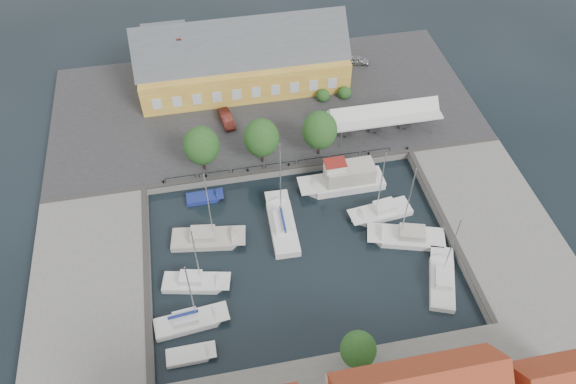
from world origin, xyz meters
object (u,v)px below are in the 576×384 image
object	(u,v)px
west_boat_d	(190,322)
launch_nw	(204,198)
car_silver	(357,60)
tent_canopy	(385,115)
east_boat_c	(442,281)
launch_sw	(190,356)
car_red	(226,118)
center_sailboat	(282,226)
east_boat_b	(408,238)
trawler	(345,180)
east_boat_a	(381,213)
warehouse	(238,61)
west_boat_b	(207,239)
west_boat_c	(195,283)

from	to	relation	value
west_boat_d	launch_nw	xyz separation A→B (m)	(2.86, 16.01, -0.18)
west_boat_d	car_silver	bearing A→B (deg)	53.75
tent_canopy	launch_nw	bearing A→B (deg)	-164.95
east_boat_c	launch_sw	bearing A→B (deg)	-173.01
car_red	center_sailboat	xyz separation A→B (m)	(4.01, -17.81, -1.32)
tent_canopy	launch_nw	size ratio (longest dim) A/B	3.15
east_boat_c	west_boat_d	xyz separation A→B (m)	(-25.82, 0.20, 0.01)
car_silver	east_boat_b	world-z (taller)	east_boat_b
trawler	east_boat_a	distance (m)	5.95
warehouse	car_red	bearing A→B (deg)	-108.59
warehouse	launch_nw	size ratio (longest dim) A/B	6.43
tent_canopy	launch_nw	world-z (taller)	tent_canopy
car_silver	west_boat_b	xyz separation A→B (m)	(-24.71, -27.40, -1.34)
warehouse	trawler	world-z (taller)	warehouse
car_red	launch_sw	world-z (taller)	car_red
west_boat_d	west_boat_c	bearing A→B (deg)	79.12
east_boat_a	car_silver	bearing A→B (deg)	80.12
tent_canopy	west_boat_b	size ratio (longest dim) A/B	1.26
car_red	west_boat_d	xyz separation A→B (m)	(-7.03, -27.83, -1.41)
tent_canopy	east_boat_c	world-z (taller)	east_boat_c
east_boat_a	west_boat_c	world-z (taller)	east_boat_a
car_silver	trawler	xyz separation A→B (m)	(-7.79, -22.32, -0.58)
trawler	west_boat_d	xyz separation A→B (m)	(-19.49, -14.88, -0.74)
east_boat_a	east_boat_c	size ratio (longest dim) A/B	1.05
car_red	center_sailboat	world-z (taller)	center_sailboat
car_red	west_boat_d	distance (m)	28.74
center_sailboat	west_boat_d	xyz separation A→B (m)	(-11.04, -10.03, -0.09)
east_boat_c	car_silver	bearing A→B (deg)	87.78
launch_sw	launch_nw	world-z (taller)	launch_sw
launch_sw	car_silver	bearing A→B (deg)	55.88
east_boat_c	center_sailboat	bearing A→B (deg)	145.32
car_red	west_boat_d	size ratio (longest dim) A/B	0.42
center_sailboat	west_boat_d	size ratio (longest dim) A/B	1.26
east_boat_a	east_boat_b	size ratio (longest dim) A/B	0.90
car_red	east_boat_a	bearing A→B (deg)	-59.19
west_boat_d	launch_nw	size ratio (longest dim) A/B	2.24
car_silver	west_boat_b	world-z (taller)	west_boat_b
car_silver	west_boat_d	world-z (taller)	west_boat_d
west_boat_b	car_red	bearing A→B (deg)	76.12
car_red	west_boat_b	xyz separation A→B (m)	(-4.46, -18.03, -1.42)
east_boat_c	launch_nw	world-z (taller)	east_boat_c
warehouse	trawler	distance (m)	23.65
center_sailboat	west_boat_c	world-z (taller)	center_sailboat
west_boat_c	launch_nw	xyz separation A→B (m)	(2.01, 11.63, -0.17)
east_boat_b	west_boat_c	distance (m)	23.45
center_sailboat	west_boat_c	bearing A→B (deg)	-151.04
east_boat_b	east_boat_c	xyz separation A→B (m)	(1.57, -5.97, -0.00)
west_boat_b	launch_sw	size ratio (longest dim) A/B	2.35
west_boat_b	launch_sw	distance (m)	13.49
center_sailboat	tent_canopy	bearing A→B (deg)	38.67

